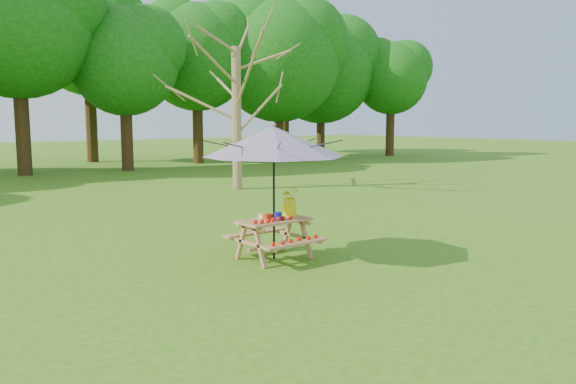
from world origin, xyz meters
TOP-DOWN VIEW (x-y plane):
  - ground at (0.00, 0.00)m, footprint 120.00×120.00m
  - picnic_table at (1.36, 3.31)m, footprint 1.20×1.32m
  - patio_umbrella at (1.36, 3.32)m, footprint 2.74×2.74m
  - produce_bins at (1.30, 3.31)m, footprint 0.25×0.41m
  - tomatoes_row at (1.21, 3.14)m, footprint 0.77×0.13m
  - flower_bucket at (1.78, 3.41)m, footprint 0.31×0.27m

SIDE VIEW (x-z plane):
  - ground at x=0.00m, z-range 0.00..0.00m
  - picnic_table at x=1.36m, z-range -0.01..0.66m
  - tomatoes_row at x=1.21m, z-range 0.67..0.74m
  - produce_bins at x=1.30m, z-range 0.66..0.79m
  - flower_bucket at x=1.78m, z-range 0.69..1.19m
  - patio_umbrella at x=1.36m, z-range 0.82..3.08m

